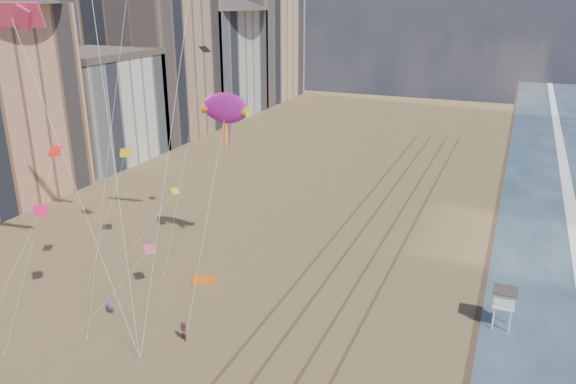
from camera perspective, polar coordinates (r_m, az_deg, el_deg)
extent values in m
plane|color=#42301E|center=(60.13, 23.71, -6.90)|extent=(260.00, 260.00, 0.00)
cube|color=brown|center=(53.83, 1.63, -8.24)|extent=(0.28, 120.00, 0.01)
cube|color=brown|center=(53.12, 4.08, -8.68)|extent=(0.28, 120.00, 0.01)
cube|color=brown|center=(52.43, 7.01, -9.20)|extent=(0.28, 120.00, 0.01)
cube|color=brown|center=(51.98, 9.37, -9.59)|extent=(0.28, 120.00, 0.01)
cube|color=silver|center=(93.13, -18.80, 7.91)|extent=(14.00, 18.00, 16.00)
cube|color=#473D38|center=(91.95, -19.38, 13.10)|extent=(14.28, 18.36, 1.00)
cube|color=tan|center=(106.86, -13.18, 13.06)|extent=(16.00, 20.00, 28.00)
cube|color=#BCB2A3|center=(123.67, -7.44, 12.81)|extent=(15.00, 22.00, 22.00)
cube|color=tan|center=(143.10, -3.16, 14.63)|extent=(16.00, 24.00, 26.00)
cylinder|color=white|center=(47.99, 20.10, -12.01)|extent=(0.12, 0.12, 1.85)
cylinder|color=white|center=(48.01, 21.59, -12.20)|extent=(0.12, 0.12, 1.85)
cylinder|color=white|center=(49.06, 20.19, -11.29)|extent=(0.12, 0.12, 1.85)
cylinder|color=white|center=(49.08, 21.64, -11.47)|extent=(0.12, 0.12, 1.85)
cube|color=white|center=(48.01, 21.03, -10.63)|extent=(1.64, 1.64, 0.12)
cube|color=white|center=(47.71, 21.12, -9.99)|extent=(1.54, 1.54, 1.13)
cube|color=#473D38|center=(47.40, 21.22, -9.28)|extent=(1.85, 1.85, 0.10)
cube|color=orange|center=(52.98, -8.47, -8.80)|extent=(2.66, 2.24, 0.26)
ellipsoid|color=#991785|center=(50.08, -6.36, 8.51)|extent=(4.49, 0.84, 2.67)
cone|color=#DF5515|center=(50.90, -7.96, 8.39)|extent=(1.20, 1.00, 1.00)
cone|color=yellow|center=(49.38, -4.71, 8.17)|extent=(1.20, 1.00, 1.00)
cylinder|color=silver|center=(47.01, -8.20, -2.90)|extent=(0.03, 0.03, 18.88)
imported|color=slate|center=(49.34, -17.57, -10.95)|extent=(0.70, 0.63, 1.60)
imported|color=brown|center=(44.64, -10.61, -13.78)|extent=(0.98, 0.92, 1.61)
cube|color=#DA3052|center=(45.72, -26.38, 15.84)|extent=(5.08, 1.68, 1.73)
plane|color=#D65368|center=(49.97, -13.86, -5.65)|extent=(1.60, 1.60, 0.43)
plane|color=#D1ED19|center=(60.60, -11.40, 0.13)|extent=(1.26, 1.28, 0.47)
plane|color=black|center=(53.94, -8.46, 14.15)|extent=(1.35, 1.40, 0.48)
plane|color=#E4154E|center=(47.14, -23.84, -1.71)|extent=(1.63, 1.62, 0.62)
plane|color=orange|center=(54.54, -16.15, 3.86)|extent=(1.84, 1.81, 0.51)
plane|color=red|center=(48.56, -22.58, 3.86)|extent=(1.58, 1.51, 0.61)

